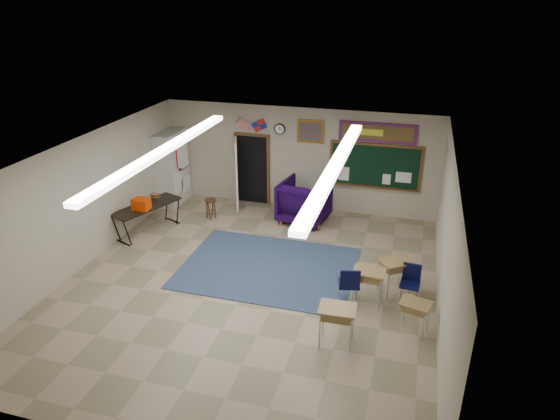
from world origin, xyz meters
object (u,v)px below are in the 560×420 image
(student_desk_front_right, at_px, (395,274))
(student_desk_front_left, at_px, (368,285))
(folding_table, at_px, (148,218))
(wingback_armchair, at_px, (304,201))
(wooden_stool, at_px, (211,209))

(student_desk_front_right, bearing_deg, student_desk_front_left, -167.66)
(student_desk_front_left, height_order, folding_table, folding_table)
(wingback_armchair, xyz_separation_m, student_desk_front_right, (2.69, -3.03, -0.15))
(student_desk_front_left, distance_m, wooden_stool, 5.66)
(folding_table, xyz_separation_m, wooden_stool, (1.26, 1.29, -0.14))
(student_desk_front_right, xyz_separation_m, wooden_stool, (-5.28, 2.47, -0.15))
(student_desk_front_left, height_order, student_desk_front_right, student_desk_front_right)
(wooden_stool, bearing_deg, wingback_armchair, 12.27)
(folding_table, bearing_deg, student_desk_front_right, 11.56)
(wingback_armchair, height_order, wooden_stool, wingback_armchair)
(wingback_armchair, relative_size, folding_table, 0.65)
(student_desk_front_left, bearing_deg, folding_table, 166.49)
(wingback_armchair, height_order, student_desk_front_right, wingback_armchair)
(student_desk_front_left, distance_m, folding_table, 6.28)
(student_desk_front_left, relative_size, folding_table, 0.39)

